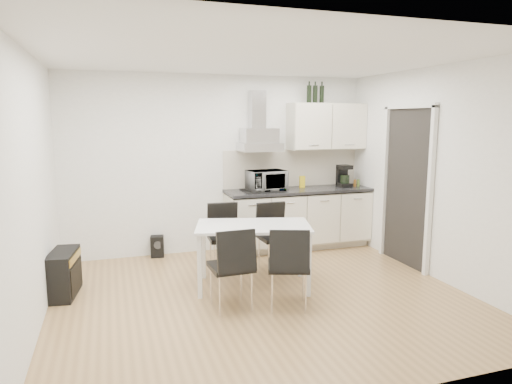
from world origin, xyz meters
TOP-DOWN VIEW (x-y plane):
  - ground at (0.00, 0.00)m, footprint 4.50×4.50m
  - wall_back at (0.00, 2.00)m, footprint 4.50×0.10m
  - wall_front at (0.00, -2.00)m, footprint 4.50×0.10m
  - wall_left at (-2.25, 0.00)m, footprint 0.10×4.00m
  - wall_right at (2.25, 0.00)m, footprint 0.10×4.00m
  - ceiling at (0.00, 0.00)m, footprint 4.50×4.50m
  - doorway at (2.21, 0.55)m, footprint 0.08×1.04m
  - kitchenette at (1.19, 1.73)m, footprint 2.22×0.64m
  - dining_table at (0.00, 0.34)m, footprint 1.46×1.06m
  - chair_far_left at (-0.18, 0.97)m, footprint 0.47×0.53m
  - chair_far_right at (0.45, 0.80)m, footprint 0.46×0.52m
  - chair_near_left at (-0.41, -0.17)m, footprint 0.46×0.52m
  - chair_near_right at (0.17, -0.33)m, footprint 0.58×0.62m
  - guitar_amp at (-2.10, 0.74)m, footprint 0.35×0.64m
  - floor_speaker at (-0.96, 1.90)m, footprint 0.20×0.19m

SIDE VIEW (x-z plane):
  - ground at x=0.00m, z-range 0.00..0.00m
  - floor_speaker at x=-0.96m, z-range 0.00..0.30m
  - guitar_amp at x=-2.10m, z-range 0.00..0.51m
  - chair_far_left at x=-0.18m, z-range 0.00..0.88m
  - chair_far_right at x=0.45m, z-range 0.00..0.88m
  - chair_near_left at x=-0.41m, z-range 0.00..0.88m
  - chair_near_right at x=0.17m, z-range 0.00..0.88m
  - dining_table at x=0.00m, z-range 0.29..1.04m
  - kitchenette at x=1.19m, z-range -0.43..2.09m
  - doorway at x=2.21m, z-range 0.00..2.10m
  - wall_back at x=0.00m, z-range 0.00..2.60m
  - wall_front at x=0.00m, z-range 0.00..2.60m
  - wall_left at x=-2.25m, z-range 0.00..2.60m
  - wall_right at x=2.25m, z-range 0.00..2.60m
  - ceiling at x=0.00m, z-range 2.60..2.60m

